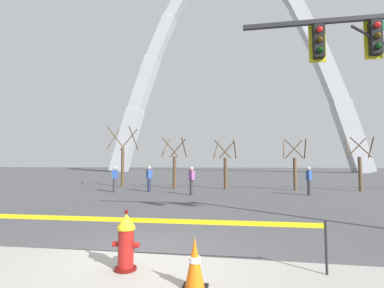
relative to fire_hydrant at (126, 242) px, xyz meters
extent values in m
plane|color=#474749|center=(0.15, 0.82, -0.47)|extent=(240.00, 240.00, 0.00)
cylinder|color=#5E0F0D|center=(0.00, -0.01, -0.44)|extent=(0.36, 0.36, 0.05)
cylinder|color=maroon|center=(0.00, -0.01, -0.11)|extent=(0.26, 0.26, 0.62)
cylinder|color=gold|center=(0.00, -0.01, 0.22)|extent=(0.30, 0.30, 0.04)
cone|color=gold|center=(0.00, -0.01, 0.35)|extent=(0.30, 0.30, 0.22)
cylinder|color=#5E0F0D|center=(0.00, -0.01, 0.49)|extent=(0.06, 0.06, 0.06)
cylinder|color=maroon|center=(-0.18, -0.01, -0.04)|extent=(0.10, 0.09, 0.09)
cylinder|color=maroon|center=(0.18, -0.01, -0.04)|extent=(0.10, 0.09, 0.09)
cylinder|color=maroon|center=(0.00, 0.19, -0.14)|extent=(0.13, 0.14, 0.13)
cylinder|color=#5E0F0D|center=(0.00, 0.27, -0.14)|extent=(0.15, 0.03, 0.15)
cylinder|color=#232326|center=(3.23, 0.35, -0.04)|extent=(0.04, 0.04, 0.85)
cube|color=yellow|center=(0.02, 0.26, 0.31)|extent=(6.42, 0.19, 0.08)
cone|color=orange|center=(1.24, -0.51, -0.09)|extent=(0.28, 0.28, 0.70)
cylinder|color=white|center=(1.24, -0.51, -0.05)|extent=(0.17, 0.17, 0.08)
cube|color=#232326|center=(4.41, 3.31, 5.13)|extent=(4.80, 0.12, 0.12)
cylinder|color=#232326|center=(5.37, 3.31, 4.58)|extent=(1.11, 0.08, 0.81)
cube|color=black|center=(5.41, 3.31, 4.58)|extent=(0.26, 0.24, 0.90)
cube|color=gold|center=(5.41, 3.45, 4.58)|extent=(0.44, 0.03, 1.04)
sphere|color=red|center=(5.41, 3.18, 4.86)|extent=(0.16, 0.16, 0.16)
sphere|color=#392706|center=(5.41, 3.18, 4.58)|extent=(0.16, 0.16, 0.16)
sphere|color=black|center=(5.41, 3.18, 4.30)|extent=(0.16, 0.16, 0.16)
cube|color=black|center=(4.01, 3.31, 4.58)|extent=(0.26, 0.24, 0.90)
cube|color=gold|center=(4.01, 3.45, 4.58)|extent=(0.44, 0.03, 1.04)
sphere|color=red|center=(4.01, 3.18, 4.86)|extent=(0.16, 0.16, 0.16)
sphere|color=#392706|center=(4.01, 3.18, 4.58)|extent=(0.16, 0.16, 0.16)
sphere|color=black|center=(4.01, 3.18, 4.30)|extent=(0.16, 0.16, 0.16)
cube|color=#B2B5BC|center=(-22.81, 53.87, 6.31)|extent=(6.95, 3.21, 14.52)
cube|color=#B2B5BC|center=(-18.98, 53.87, 18.73)|extent=(6.63, 2.93, 12.33)
cube|color=#B2B5BC|center=(-15.16, 53.87, 28.89)|extent=(6.30, 2.65, 10.16)
cube|color=#B2B5BC|center=(-11.33, 53.87, 36.80)|extent=(5.93, 2.36, 8.02)
cube|color=#B2B5BC|center=(15.46, 53.87, 28.89)|extent=(6.30, 2.65, 10.16)
cube|color=#B2B5BC|center=(19.28, 53.87, 18.73)|extent=(6.63, 2.93, 12.33)
cube|color=#B2B5BC|center=(23.11, 53.87, 6.31)|extent=(6.95, 3.21, 14.52)
cylinder|color=brown|center=(-7.10, 15.97, 0.99)|extent=(0.24, 0.24, 2.92)
cylinder|color=brown|center=(-7.99, 16.15, 3.24)|extent=(0.39, 1.56, 1.74)
cylinder|color=brown|center=(-6.20, 15.88, 3.24)|extent=(0.24, 1.58, 1.74)
cylinder|color=brown|center=(-7.01, 16.88, 3.24)|extent=(1.58, 0.24, 1.74)
cylinder|color=brown|center=(-7.30, 15.09, 3.24)|extent=(1.56, 0.42, 1.74)
cylinder|color=brown|center=(-2.77, 15.09, 0.68)|extent=(0.24, 0.24, 2.29)
cylinder|color=brown|center=(-3.47, 15.23, 2.45)|extent=(0.32, 1.24, 1.38)
cylinder|color=brown|center=(-2.06, 15.02, 2.45)|extent=(0.20, 1.25, 1.38)
cylinder|color=brown|center=(-2.70, 15.80, 2.45)|extent=(1.25, 0.20, 1.38)
cylinder|color=brown|center=(-2.93, 14.39, 2.45)|extent=(1.24, 0.35, 1.38)
cylinder|color=brown|center=(0.83, 15.36, 0.62)|extent=(0.24, 0.24, 2.17)
cylinder|color=brown|center=(0.17, 15.49, 2.29)|extent=(0.31, 1.18, 1.31)
cylinder|color=brown|center=(1.50, 15.29, 2.29)|extent=(0.20, 1.19, 1.31)
cylinder|color=brown|center=(0.90, 16.03, 2.29)|extent=(1.19, 0.20, 1.31)
cylinder|color=brown|center=(0.68, 14.70, 2.29)|extent=(1.18, 0.34, 1.31)
cylinder|color=brown|center=(5.44, 15.12, 0.61)|extent=(0.24, 0.24, 2.16)
cylinder|color=brown|center=(4.79, 15.25, 2.28)|extent=(0.31, 1.17, 1.30)
cylinder|color=brown|center=(6.11, 15.05, 2.28)|extent=(0.20, 1.18, 1.30)
cylinder|color=brown|center=(5.51, 15.79, 2.28)|extent=(1.18, 0.20, 1.30)
cylinder|color=brown|center=(5.30, 14.46, 2.28)|extent=(1.17, 0.33, 1.30)
cylinder|color=brown|center=(9.51, 15.33, 0.63)|extent=(0.24, 0.24, 2.20)
cylinder|color=brown|center=(8.84, 15.46, 2.33)|extent=(0.31, 1.20, 1.33)
cylinder|color=brown|center=(10.19, 15.26, 2.33)|extent=(0.20, 1.21, 1.33)
cylinder|color=brown|center=(9.58, 16.01, 2.33)|extent=(1.21, 0.20, 1.33)
cylinder|color=brown|center=(9.36, 14.66, 2.33)|extent=(1.19, 0.34, 1.33)
cylinder|color=#38383D|center=(-0.86, 11.28, -0.05)|extent=(0.22, 0.22, 0.84)
cube|color=#995193|center=(-0.86, 11.28, 0.64)|extent=(0.38, 0.38, 0.54)
sphere|color=beige|center=(-0.86, 11.28, 1.02)|extent=(0.20, 0.20, 0.20)
cylinder|color=#38383D|center=(5.65, 12.17, -0.05)|extent=(0.22, 0.22, 0.84)
cube|color=#2D4C99|center=(5.65, 12.17, 0.64)|extent=(0.37, 0.39, 0.54)
sphere|color=beige|center=(5.65, 12.17, 1.02)|extent=(0.20, 0.20, 0.20)
cylinder|color=#232847|center=(-3.80, 12.55, -0.05)|extent=(0.22, 0.22, 0.84)
cube|color=#2D4C99|center=(-3.80, 12.55, 0.64)|extent=(0.36, 0.39, 0.54)
sphere|color=beige|center=(-3.80, 12.55, 1.02)|extent=(0.20, 0.20, 0.20)
cylinder|color=#38383D|center=(-5.85, 11.98, -0.05)|extent=(0.22, 0.22, 0.84)
cube|color=#2D4C99|center=(-5.85, 11.98, 0.64)|extent=(0.38, 0.29, 0.54)
sphere|color=beige|center=(-5.85, 11.98, 1.02)|extent=(0.20, 0.20, 0.20)
camera|label=1|loc=(1.90, -4.53, 1.30)|focal=26.32mm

